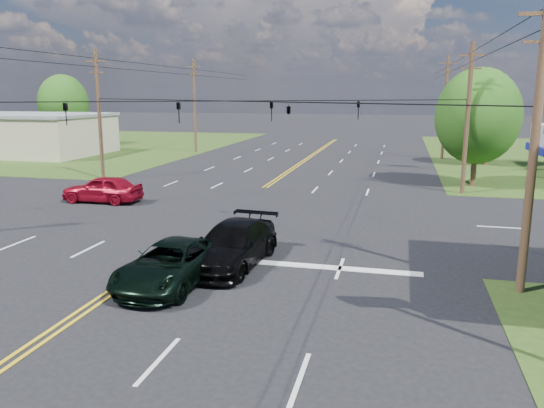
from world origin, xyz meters
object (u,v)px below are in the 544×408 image
(pole_nw, at_px, (99,114))
(pickup_dkgreen, at_px, (171,264))
(pole_se, at_px, (535,142))
(pole_right_far, at_px, (445,106))
(tree_far_l, at_px, (63,103))
(pole_left_far, at_px, (195,105))
(tree_right_a, at_px, (478,116))
(tree_right_b, at_px, (489,118))
(suv_black, at_px, (233,245))
(retail_nw, at_px, (25,135))
(pole_ne, at_px, (467,117))

(pole_nw, height_order, pickup_dkgreen, pole_nw)
(pole_se, relative_size, pole_nw, 1.00)
(pole_right_far, xyz_separation_m, pickup_dkgreen, (-11.41, -38.99, -4.45))
(tree_far_l, bearing_deg, pole_left_far, -11.89)
(tree_right_a, bearing_deg, tree_far_l, 156.50)
(tree_right_b, bearing_deg, tree_far_l, 170.63)
(tree_right_a, relative_size, suv_black, 1.48)
(tree_right_b, bearing_deg, suv_black, -112.56)
(tree_right_b, height_order, suv_black, tree_right_b)
(retail_nw, height_order, tree_right_a, tree_right_a)
(pickup_dkgreen, bearing_deg, tree_right_a, 64.62)
(pole_ne, relative_size, suv_black, 1.72)
(pole_left_far, relative_size, tree_right_b, 1.41)
(tree_right_a, bearing_deg, pole_ne, -108.43)
(pole_left_far, relative_size, suv_black, 1.81)
(pole_se, xyz_separation_m, pole_nw, (-26.00, 18.00, 0.00))
(pole_left_far, xyz_separation_m, pole_right_far, (26.00, 0.00, 0.00))
(retail_nw, distance_m, pole_ne, 45.02)
(tree_right_b, relative_size, suv_black, 1.28)
(pole_nw, height_order, tree_far_l, pole_nw)
(pole_nw, bearing_deg, pickup_dkgreen, -53.89)
(pole_right_far, bearing_deg, pole_left_far, 180.00)
(pole_right_far, bearing_deg, pole_nw, -143.84)
(tree_right_a, height_order, suv_black, tree_right_a)
(tree_far_l, xyz_separation_m, suv_black, (35.00, -40.50, -4.39))
(pickup_dkgreen, bearing_deg, pole_ne, 63.27)
(retail_nw, distance_m, tree_far_l, 10.69)
(retail_nw, distance_m, pole_se, 53.09)
(pole_right_far, height_order, pickup_dkgreen, pole_right_far)
(pole_ne, relative_size, pickup_dkgreen, 1.83)
(retail_nw, relative_size, pole_right_far, 1.60)
(pole_se, relative_size, pole_left_far, 0.95)
(pickup_dkgreen, bearing_deg, pole_right_far, 76.67)
(retail_nw, bearing_deg, tree_right_a, -12.80)
(pole_se, relative_size, tree_right_a, 1.16)
(pole_right_far, distance_m, suv_black, 38.10)
(pole_se, distance_m, tree_right_a, 21.02)
(pole_nw, bearing_deg, tree_right_b, 26.95)
(retail_nw, xyz_separation_m, pole_left_far, (17.00, 6.00, 3.17))
(pole_nw, xyz_separation_m, suv_black, (16.00, -17.50, -4.11))
(pole_left_far, height_order, tree_right_a, pole_left_far)
(retail_nw, bearing_deg, pole_se, -35.79)
(pole_ne, xyz_separation_m, tree_right_b, (3.50, 15.00, -0.70))
(retail_nw, distance_m, tree_right_a, 45.21)
(pole_ne, bearing_deg, tree_right_a, 71.57)
(pole_se, xyz_separation_m, suv_black, (-10.00, 0.50, -4.11))
(tree_right_b, height_order, pickup_dkgreen, tree_right_b)
(tree_right_a, bearing_deg, retail_nw, 167.20)
(pole_right_far, xyz_separation_m, tree_right_a, (1.00, -16.00, -0.30))
(pole_left_far, height_order, tree_right_b, pole_left_far)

